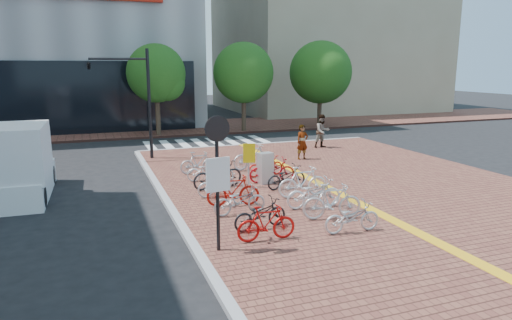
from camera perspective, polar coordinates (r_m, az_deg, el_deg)
name	(u,v)px	position (r m, az deg, el deg)	size (l,w,h in m)	color
ground	(300,210)	(15.19, 5.50, -6.29)	(120.00, 120.00, 0.00)	black
sidewalk	(494,253)	(13.12, 27.65, -10.24)	(14.00, 34.00, 0.15)	brown
tactile_strip	(464,255)	(12.40, 24.52, -10.80)	(0.40, 34.00, 0.01)	gold
kerb_west	(227,302)	(9.51, -3.62, -17.27)	(0.25, 34.00, 0.15)	gray
kerb_north	(258,145)	(27.07, 0.22, 1.92)	(14.00, 0.25, 0.15)	gray
far_sidewalk	(179,128)	(34.88, -9.64, 3.96)	(70.00, 8.00, 0.15)	brown
building_beige	(324,24)	(51.33, 8.46, 16.42)	(20.00, 18.00, 18.00)	gray
crosswalk	(208,143)	(28.23, -5.97, 2.12)	(7.50, 4.00, 0.01)	silver
street_trees	(258,74)	(32.50, 0.23, 10.69)	(16.20, 4.60, 6.35)	#38281E
bike_0	(266,223)	(12.08, 1.30, -7.88)	(0.45, 1.60, 0.96)	red
bike_1	(260,214)	(12.93, 0.53, -6.74)	(0.58, 1.67, 0.88)	black
bike_2	(240,201)	(14.15, -2.06, -5.09)	(0.59, 1.69, 0.89)	#A4A3A8
bike_3	(233,190)	(14.97, -2.88, -3.82)	(0.49, 1.75, 1.05)	#A4140B
bike_4	(221,185)	(16.05, -4.41, -3.10)	(0.58, 1.67, 0.88)	silver
bike_5	(218,174)	(17.18, -4.82, -1.80)	(0.70, 2.01, 1.06)	black
bike_6	(207,171)	(18.30, -6.16, -1.34)	(0.56, 1.60, 0.84)	white
bike_7	(198,163)	(19.59, -7.22, -0.32)	(0.45, 1.59, 0.95)	#B3B2B7
bike_8	(352,217)	(12.94, 11.92, -7.01)	(0.58, 1.65, 0.87)	silver
bike_9	(332,201)	(13.87, 9.49, -5.14)	(0.52, 1.82, 1.10)	silver
bike_10	(314,193)	(14.88, 7.24, -4.13)	(0.65, 1.87, 0.98)	white
bike_11	(303,182)	(16.03, 5.85, -2.72)	(0.52, 1.83, 1.10)	white
bike_12	(286,177)	(17.14, 3.83, -2.12)	(0.58, 1.67, 0.88)	black
bike_13	(272,170)	(18.01, 2.02, -1.28)	(0.64, 1.84, 0.97)	red
bike_14	(266,166)	(19.01, 1.20, -0.72)	(0.58, 1.67, 0.87)	red
bike_15	(252,157)	(20.19, -0.46, 0.41)	(0.54, 1.90, 1.14)	silver
pedestrian_a	(302,142)	(22.49, 5.82, 2.24)	(0.62, 0.41, 1.71)	gray
pedestrian_b	(322,131)	(25.86, 8.29, 3.59)	(0.91, 0.71, 1.87)	#4C5160
utility_box	(265,168)	(17.82, 1.16, -1.01)	(0.56, 0.40, 1.21)	silver
yellow_sign	(249,157)	(17.10, -0.91, 0.36)	(0.45, 0.17, 1.68)	#B7B7BC
notice_sign	(218,167)	(11.00, -4.82, -0.91)	(0.63, 0.18, 3.39)	black
traffic_light_pole	(122,84)	(22.87, -16.40, 9.12)	(2.87, 1.10, 5.34)	black
box_truck	(17,163)	(18.36, -27.66, -0.34)	(2.16, 4.74, 2.71)	white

